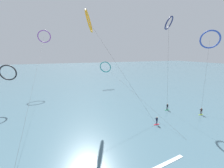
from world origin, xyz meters
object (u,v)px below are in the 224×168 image
surfer_emerald (167,107)px  kite_navy (169,23)px  kite_charcoal (8,73)px  kite_cobalt (210,39)px  surfer_lime (201,112)px  surfer_crimson (157,121)px  kite_amber (89,21)px  kite_teal (105,67)px  kite_violet (44,36)px

surfer_emerald → kite_navy: size_ratio=0.07×
kite_charcoal → kite_cobalt: bearing=173.8°
surfer_lime → kite_navy: (-4.46, 8.07, 20.57)m
surfer_crimson → kite_amber: kite_amber is taller
kite_cobalt → kite_teal: bearing=-1.2°
surfer_emerald → kite_amber: size_ratio=0.07×
kite_violet → kite_navy: bearing=-43.7°
surfer_emerald → kite_charcoal: kite_charcoal is taller
kite_amber → kite_teal: (10.91, 22.03, -13.23)m
kite_teal → kite_navy: bearing=-75.9°
surfer_emerald → surfer_crimson: bearing=-117.0°
surfer_emerald → kite_violet: 49.53m
kite_amber → kite_violet: 28.43m
surfer_crimson → kite_violet: size_ratio=0.03×
surfer_crimson → kite_teal: (0.62, 36.14, 7.60)m
kite_navy → kite_teal: 31.60m
kite_navy → kite_violet: bearing=-78.4°
kite_amber → surfer_lime: bearing=-101.7°
surfer_crimson → surfer_lime: bearing=166.9°
surfer_crimson → kite_charcoal: (-30.04, 20.79, 8.57)m
surfer_lime → kite_cobalt: bearing=73.4°
surfer_emerald → surfer_lime: (5.45, -4.99, 0.00)m
surfer_crimson → surfer_lime: 12.70m
surfer_emerald → surfer_lime: 7.39m
kite_amber → kite_violet: (-12.10, 25.70, -1.30)m
surfer_emerald → kite_cobalt: bearing=34.1°
kite_cobalt → kite_charcoal: 53.89m
surfer_lime → kite_violet: 56.35m
kite_violet → kite_amber: bearing=-62.7°
surfer_lime → kite_teal: bearing=144.1°
surfer_lime → kite_violet: size_ratio=0.03×
surfer_emerald → kite_charcoal: (-37.28, 15.53, 8.57)m
surfer_emerald → kite_violet: size_ratio=0.03×
kite_amber → kite_cobalt: kite_amber is taller
kite_amber → kite_charcoal: bearing=90.6°
surfer_lime → kite_cobalt: 20.29m
surfer_lime → kite_violet: (-35.09, 39.53, 19.53)m
kite_cobalt → kite_charcoal: bearing=38.4°
surfer_emerald → kite_amber: 28.63m
surfer_emerald → kite_cobalt: size_ratio=0.08×
surfer_crimson → kite_teal: kite_teal is taller
kite_violet → kite_teal: size_ratio=1.13×
kite_charcoal → kite_violet: kite_violet is taller
kite_charcoal → kite_violet: 23.25m
kite_cobalt → kite_violet: bearing=16.5°
kite_violet → kite_cobalt: bearing=-34.8°
surfer_emerald → kite_cobalt: kite_cobalt is taller
surfer_crimson → surfer_lime: (12.70, 0.28, 0.00)m
kite_charcoal → kite_teal: size_ratio=0.74×
kite_navy → kite_charcoal: size_ratio=0.71×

